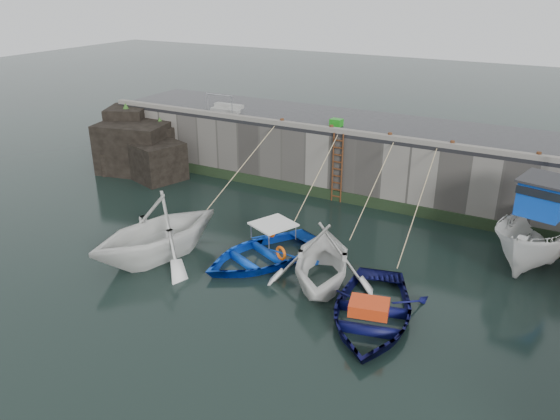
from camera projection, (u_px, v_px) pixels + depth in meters
The scene contains 23 objects.
ground at pixel (265, 324), 16.19m from camera, with size 120.00×120.00×0.00m, color black.
quay_back at pixel (398, 161), 25.70m from camera, with size 30.00×5.00×3.00m, color slate.
road_back at pixel (401, 129), 25.08m from camera, with size 30.00×5.00×0.16m, color black.
kerb_back at pixel (384, 137), 23.11m from camera, with size 30.00×0.30×0.20m, color slate.
algae_back at pixel (378, 204), 24.14m from camera, with size 30.00×0.08×0.50m, color black.
rock_outcrop at pixel (140, 147), 28.76m from camera, with size 5.85×4.24×3.41m.
ladder at pixel (337, 168), 24.46m from camera, with size 0.51×0.08×3.20m.
boat_near_white at pixel (159, 257), 20.08m from camera, with size 4.52×5.24×2.76m, color white.
boat_near_white_rope at pixel (238, 207), 24.41m from camera, with size 0.04×6.29×3.10m, color tan, non-canonical shape.
boat_near_blue at pixel (262, 259), 19.89m from camera, with size 3.43×4.81×1.00m, color blue.
boat_near_blue_rope at pixel (316, 216), 23.55m from camera, with size 0.04×4.84×3.10m, color tan, non-canonical shape.
boat_near_blacktrim at pixel (321, 282), 18.40m from camera, with size 3.87×4.48×2.36m, color silver.
boat_near_blacktrim_rope at pixel (370, 230), 22.25m from camera, with size 0.04×5.21×3.10m, color tan, non-canonical shape.
boat_near_navy at pixel (370, 318), 16.44m from camera, with size 3.55×4.97×1.03m, color #090B3D.
boat_near_navy_rope at pixel (419, 247), 20.78m from camera, with size 0.04×6.31×3.10m, color tan, non-canonical shape.
boat_far_white at pixel (540, 234), 19.57m from camera, with size 3.53×6.37×5.32m.
fish_crate at pixel (336, 122), 25.13m from camera, with size 0.54×0.42×0.33m, color #1A8618.
railing at pixel (227, 108), 27.82m from camera, with size 1.60×1.05×1.00m.
bollard_a at pixel (282, 122), 25.38m from camera, with size 0.18×0.18×0.28m, color #3F1E0F.
bollard_b at pixel (331, 128), 24.28m from camera, with size 0.18×0.18×0.28m, color #3F1E0F.
bollard_c at pixel (390, 136), 23.09m from camera, with size 0.18×0.18×0.28m, color #3F1E0F.
bollard_d at pixel (452, 144), 21.94m from camera, with size 0.18×0.18×0.28m, color #3F1E0F.
bollard_e at pixel (539, 156), 20.53m from camera, with size 0.18×0.18×0.28m, color #3F1E0F.
Camera 1 is at (6.89, -11.70, 9.46)m, focal length 35.00 mm.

